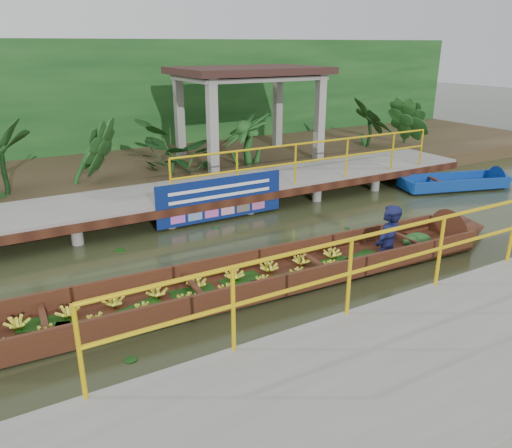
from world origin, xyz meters
TOP-DOWN VIEW (x-y plane):
  - ground at (0.00, 0.00)m, footprint 80.00×80.00m
  - land_strip at (0.00, 7.50)m, footprint 30.00×8.00m
  - far_dock at (0.02, 3.43)m, footprint 16.00×2.06m
  - pavilion at (3.00, 6.30)m, footprint 4.40×3.00m
  - foliage_backdrop at (0.00, 10.00)m, footprint 30.00×0.80m
  - vendor_boat at (-0.45, -0.76)m, footprint 11.03×1.58m
  - moored_blue_boat at (7.80, 1.48)m, footprint 3.58×1.84m
  - blue_banner at (0.15, 2.48)m, footprint 3.09×0.04m
  - tropical_plants at (2.25, 5.30)m, footprint 14.17×1.17m

SIDE VIEW (x-z plane):
  - ground at x=0.00m, z-range 0.00..0.00m
  - moored_blue_boat at x=7.80m, z-range -0.27..0.56m
  - land_strip at x=0.00m, z-range 0.00..0.45m
  - vendor_boat at x=-0.45m, z-range -0.91..1.42m
  - far_dock at x=0.02m, z-range -0.35..1.30m
  - blue_banner at x=0.15m, z-range 0.07..1.04m
  - tropical_plants at x=2.25m, z-range 0.45..1.92m
  - foliage_backdrop at x=0.00m, z-range 0.00..4.00m
  - pavilion at x=3.00m, z-range 1.32..4.32m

